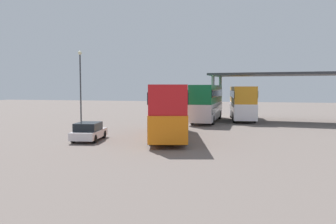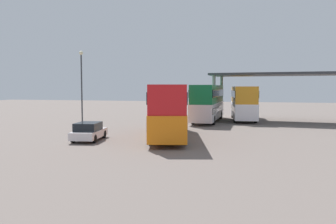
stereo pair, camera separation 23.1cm
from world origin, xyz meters
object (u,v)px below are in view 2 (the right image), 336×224
Objects in this scene: parked_hatchback at (89,131)px; double_decker_near_canopy at (208,102)px; double_decker_main at (168,109)px; double_decker_mid_row at (243,102)px; lamppost_tall at (82,78)px.

parked_hatchback is 17.64m from double_decker_near_canopy.
double_decker_main reaches higher than double_decker_mid_row.
double_decker_main is 2.90× the size of parked_hatchback.
double_decker_main is 1.11× the size of double_decker_mid_row.
lamppost_tall reaches higher than double_decker_mid_row.
parked_hatchback is 0.38× the size of double_decker_mid_row.
parked_hatchback is at bearing -59.78° from lamppost_tall.
double_decker_mid_row is (10.66, 18.95, 1.54)m from parked_hatchback.
double_decker_near_canopy is (1.44, 13.23, 0.04)m from double_decker_main.
double_decker_mid_row is at bearing -32.03° from double_decker_main.
lamppost_tall reaches higher than double_decker_main.
parked_hatchback is 21.79m from double_decker_mid_row.
parked_hatchback is 0.49× the size of lamppost_tall.
double_decker_near_canopy reaches higher than double_decker_mid_row.
lamppost_tall is (-14.18, -3.46, 2.77)m from double_decker_near_canopy.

